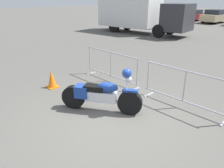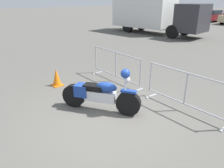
# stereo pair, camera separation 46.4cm
# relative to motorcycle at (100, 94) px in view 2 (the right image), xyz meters

# --- Properties ---
(ground_plane) EXTENTS (120.00, 120.00, 0.00)m
(ground_plane) POSITION_rel_motorcycle_xyz_m (0.53, -0.11, -0.47)
(ground_plane) COLOR #54514C
(motorcycle) EXTENTS (1.91, 1.32, 1.22)m
(motorcycle) POSITION_rel_motorcycle_xyz_m (0.00, 0.00, 0.00)
(motorcycle) COLOR black
(motorcycle) RESTS_ON ground
(crowd_barrier_near) EXTENTS (2.48, 0.45, 1.07)m
(crowd_barrier_near) POSITION_rel_motorcycle_xyz_m (-1.41, 1.71, 0.09)
(crowd_barrier_near) COLOR #9EA0A5
(crowd_barrier_near) RESTS_ON ground
(crowd_barrier_far) EXTENTS (2.48, 0.45, 1.07)m
(crowd_barrier_far) POSITION_rel_motorcycle_xyz_m (1.41, 1.71, 0.09)
(crowd_barrier_far) COLOR #9EA0A5
(crowd_barrier_far) RESTS_ON ground
(box_truck) EXTENTS (7.90, 3.10, 2.98)m
(box_truck) POSITION_rel_motorcycle_xyz_m (-8.05, 11.13, 1.17)
(box_truck) COLOR silver
(box_truck) RESTS_ON ground
(parked_car_maroon) EXTENTS (1.69, 4.00, 1.35)m
(parked_car_maroon) POSITION_rel_motorcycle_xyz_m (-9.52, 23.69, 0.22)
(parked_car_maroon) COLOR maroon
(parked_car_maroon) RESTS_ON ground
(pedestrian) EXTENTS (0.47, 0.47, 1.69)m
(pedestrian) POSITION_rel_motorcycle_xyz_m (-7.20, 15.00, 0.45)
(pedestrian) COLOR #262838
(pedestrian) RESTS_ON ground
(traffic_cone) EXTENTS (0.34, 0.34, 0.59)m
(traffic_cone) POSITION_rel_motorcycle_xyz_m (-2.34, -0.11, -0.18)
(traffic_cone) COLOR orange
(traffic_cone) RESTS_ON ground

